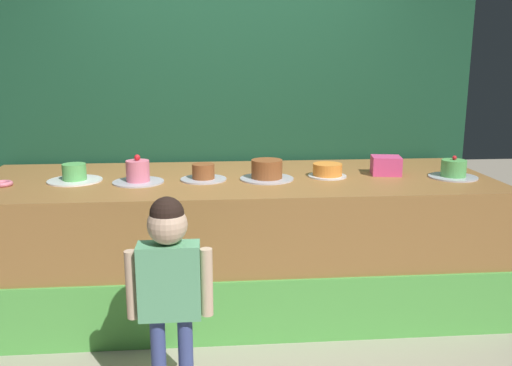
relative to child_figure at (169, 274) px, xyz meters
The scene contains 12 objects.
ground_plane 0.96m from the child_figure, 56.54° to the left, with size 12.00×12.00×0.00m, color #ADA38E.
stage_platform 1.24m from the child_figure, 72.42° to the left, with size 3.47×1.24×0.90m.
curtain_backdrop 2.07m from the child_figure, 78.90° to the left, with size 3.85×0.08×2.97m, color #19472D.
child_figure is the anchor object (origin of this frame).
pink_box 1.86m from the child_figure, 39.45° to the left, with size 0.20×0.18×0.13m, color #E54787.
donut 1.53m from the child_figure, 137.19° to the left, with size 0.12×0.12×0.03m, color pink.
cake_far_left 1.35m from the child_figure, 121.27° to the left, with size 0.35×0.35×0.12m.
cake_left 1.12m from the child_figure, 104.15° to the left, with size 0.33×0.33×0.19m.
cake_center_left 1.14m from the child_figure, 81.88° to the left, with size 0.31×0.31×0.11m.
cake_center_right 1.25m from the child_figure, 61.84° to the left, with size 0.36×0.36×0.13m.
cake_right 1.53m from the child_figure, 48.49° to the left, with size 0.26×0.26×0.09m.
cake_far_right 2.12m from the child_figure, 29.09° to the left, with size 0.32×0.32×0.15m.
Camera 1 is at (-0.16, -2.97, 1.67)m, focal length 37.74 mm.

